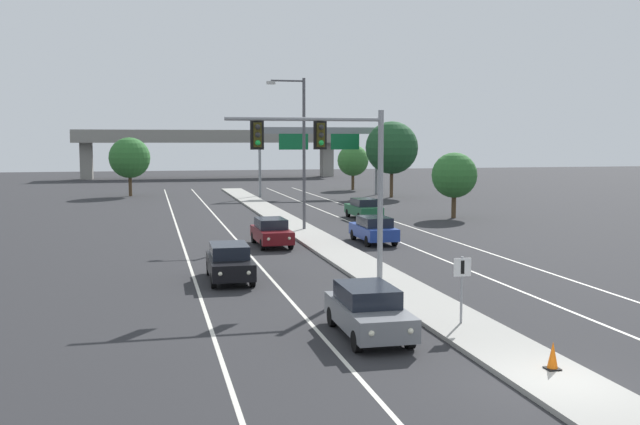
% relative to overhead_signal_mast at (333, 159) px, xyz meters
% --- Properties ---
extents(ground_plane, '(260.00, 260.00, 0.00)m').
position_rel_overhead_signal_mast_xyz_m(ground_plane, '(2.30, -13.72, -5.28)').
color(ground_plane, '#28282B').
extents(median_island, '(2.40, 110.00, 0.15)m').
position_rel_overhead_signal_mast_xyz_m(median_island, '(2.30, 4.28, -5.21)').
color(median_island, '#9E9B93').
rests_on(median_island, ground).
extents(lane_stripe_oncoming_center, '(0.14, 100.00, 0.01)m').
position_rel_overhead_signal_mast_xyz_m(lane_stripe_oncoming_center, '(-2.40, 11.28, -5.28)').
color(lane_stripe_oncoming_center, silver).
rests_on(lane_stripe_oncoming_center, ground).
extents(lane_stripe_receding_center, '(0.14, 100.00, 0.01)m').
position_rel_overhead_signal_mast_xyz_m(lane_stripe_receding_center, '(7.00, 11.28, -5.28)').
color(lane_stripe_receding_center, silver).
rests_on(lane_stripe_receding_center, ground).
extents(edge_stripe_left, '(0.14, 100.00, 0.01)m').
position_rel_overhead_signal_mast_xyz_m(edge_stripe_left, '(-5.70, 11.28, -5.28)').
color(edge_stripe_left, silver).
rests_on(edge_stripe_left, ground).
extents(edge_stripe_right, '(0.14, 100.00, 0.01)m').
position_rel_overhead_signal_mast_xyz_m(edge_stripe_right, '(10.30, 11.28, -5.28)').
color(edge_stripe_right, silver).
rests_on(edge_stripe_right, ground).
extents(overhead_signal_mast, '(6.73, 0.44, 7.20)m').
position_rel_overhead_signal_mast_xyz_m(overhead_signal_mast, '(0.00, 0.00, 0.00)').
color(overhead_signal_mast, gray).
rests_on(overhead_signal_mast, median_island).
extents(median_sign_post, '(0.60, 0.10, 2.20)m').
position_rel_overhead_signal_mast_xyz_m(median_sign_post, '(2.26, -7.97, -3.70)').
color(median_sign_post, gray).
rests_on(median_sign_post, median_island).
extents(street_lamp_median, '(2.58, 0.28, 10.00)m').
position_rel_overhead_signal_mast_xyz_m(street_lamp_median, '(2.31, 17.66, 0.51)').
color(street_lamp_median, '#4C4C51').
rests_on(street_lamp_median, median_island).
extents(car_oncoming_grey, '(1.86, 4.49, 1.58)m').
position_rel_overhead_signal_mast_xyz_m(car_oncoming_grey, '(-1.00, -8.26, -4.46)').
color(car_oncoming_grey, slate).
rests_on(car_oncoming_grey, ground).
extents(car_oncoming_black, '(1.90, 4.50, 1.58)m').
position_rel_overhead_signal_mast_xyz_m(car_oncoming_black, '(-4.21, 1.72, -4.46)').
color(car_oncoming_black, black).
rests_on(car_oncoming_black, ground).
extents(car_oncoming_darkred, '(1.89, 4.50, 1.58)m').
position_rel_overhead_signal_mast_xyz_m(car_oncoming_darkred, '(-0.74, 11.42, -4.46)').
color(car_oncoming_darkred, '#5B0F14').
rests_on(car_oncoming_darkred, ground).
extents(car_receding_blue, '(1.83, 4.47, 1.58)m').
position_rel_overhead_signal_mast_xyz_m(car_receding_blue, '(5.37, 11.22, -4.46)').
color(car_receding_blue, navy).
rests_on(car_receding_blue, ground).
extents(car_receding_green, '(1.92, 4.51, 1.58)m').
position_rel_overhead_signal_mast_xyz_m(car_receding_green, '(8.62, 23.96, -4.46)').
color(car_receding_green, '#195633').
rests_on(car_receding_green, ground).
extents(traffic_cone_median_nose, '(0.36, 0.36, 0.74)m').
position_rel_overhead_signal_mast_xyz_m(traffic_cone_median_nose, '(2.57, -12.93, -4.78)').
color(traffic_cone_median_nose, black).
rests_on(traffic_cone_median_nose, median_island).
extents(highway_sign_gantry, '(13.28, 0.42, 7.50)m').
position_rel_overhead_signal_mast_xyz_m(highway_sign_gantry, '(10.50, 46.88, 0.88)').
color(highway_sign_gantry, gray).
rests_on(highway_sign_gantry, ground).
extents(overpass_bridge, '(42.40, 6.40, 7.65)m').
position_rel_overhead_signal_mast_xyz_m(overpass_bridge, '(2.30, 87.71, 0.50)').
color(overpass_bridge, gray).
rests_on(overpass_bridge, ground).
extents(tree_far_left_a, '(4.41, 4.41, 6.37)m').
position_rel_overhead_signal_mast_xyz_m(tree_far_left_a, '(-9.52, 51.37, -1.12)').
color(tree_far_left_a, '#4C3823').
rests_on(tree_far_left_a, ground).
extents(tree_far_right_a, '(3.79, 3.79, 5.49)m').
position_rel_overhead_signal_mast_xyz_m(tree_far_right_a, '(16.78, 55.49, -1.71)').
color(tree_far_right_a, '#4C3823').
rests_on(tree_far_right_a, ground).
extents(tree_far_right_c, '(5.57, 5.57, 8.06)m').
position_rel_overhead_signal_mast_xyz_m(tree_far_right_c, '(17.54, 43.25, -0.02)').
color(tree_far_right_c, '#4C3823').
rests_on(tree_far_right_c, ground).
extents(tree_far_right_b, '(3.55, 3.55, 5.13)m').
position_rel_overhead_signal_mast_xyz_m(tree_far_right_b, '(15.65, 22.88, -1.94)').
color(tree_far_right_b, '#4C3823').
rests_on(tree_far_right_b, ground).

